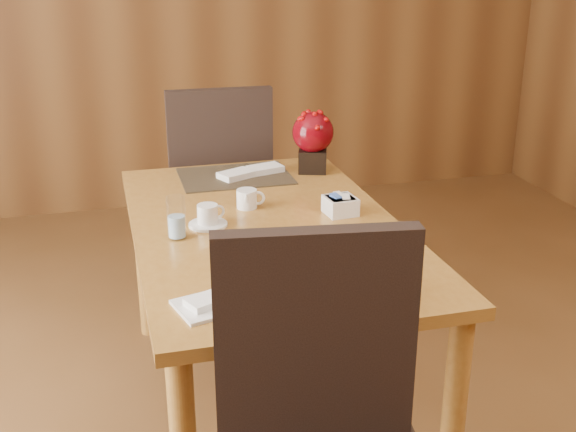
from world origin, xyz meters
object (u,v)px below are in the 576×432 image
object	(u,v)px
coffee_cup	(208,217)
dining_table	(266,250)
creamer_jug	(247,199)
sugar_caddy	(340,206)
soup_setting	(304,282)
water_glass	(176,218)
berry_decor	(313,138)
bread_plate	(206,306)
far_chair	(218,180)

from	to	relation	value
coffee_cup	dining_table	bearing A→B (deg)	-10.54
creamer_jug	sugar_caddy	size ratio (longest dim) A/B	0.91
soup_setting	water_glass	size ratio (longest dim) A/B	2.05
berry_decor	bread_plate	bearing A→B (deg)	-119.80
dining_table	creamer_jug	xyz separation A→B (m)	(-0.03, 0.18, 0.13)
bread_plate	dining_table	bearing A→B (deg)	61.83
coffee_cup	creamer_jug	bearing A→B (deg)	40.05
soup_setting	berry_decor	size ratio (longest dim) A/B	1.14
soup_setting	coffee_cup	xyz separation A→B (m)	(-0.16, 0.62, -0.02)
dining_table	water_glass	xyz separation A→B (m)	(-0.31, -0.05, 0.17)
coffee_cup	sugar_caddy	distance (m)	0.47
berry_decor	soup_setting	bearing A→B (deg)	-108.09
dining_table	bread_plate	distance (m)	0.64
soup_setting	berry_decor	distance (m)	1.19
soup_setting	berry_decor	world-z (taller)	berry_decor
dining_table	water_glass	size ratio (longest dim) A/B	10.52
dining_table	sugar_caddy	size ratio (longest dim) A/B	14.34
bread_plate	far_chair	distance (m)	1.58
water_glass	creamer_jug	world-z (taller)	water_glass
water_glass	far_chair	bearing A→B (deg)	73.32
coffee_cup	creamer_jug	xyz separation A→B (m)	(0.17, 0.14, 0.00)
coffee_cup	far_chair	bearing A→B (deg)	78.39
coffee_cup	berry_decor	size ratio (longest dim) A/B	0.52
far_chair	berry_decor	bearing A→B (deg)	128.50
soup_setting	water_glass	bearing A→B (deg)	113.61
sugar_caddy	bread_plate	size ratio (longest dim) A/B	0.69
creamer_jug	dining_table	bearing A→B (deg)	-65.77
water_glass	bread_plate	bearing A→B (deg)	-88.41
coffee_cup	far_chair	size ratio (longest dim) A/B	0.13
coffee_cup	water_glass	distance (m)	0.15
berry_decor	bread_plate	distance (m)	1.27
creamer_jug	berry_decor	bearing A→B (deg)	59.92
dining_table	coffee_cup	bearing A→B (deg)	169.46
coffee_cup	water_glass	world-z (taller)	water_glass
coffee_cup	berry_decor	xyz separation A→B (m)	(0.53, 0.51, 0.11)
bread_plate	coffee_cup	bearing A→B (deg)	80.35
water_glass	berry_decor	world-z (taller)	berry_decor
coffee_cup	bread_plate	xyz separation A→B (m)	(-0.10, -0.59, -0.03)
sugar_caddy	bread_plate	xyz separation A→B (m)	(-0.57, -0.58, -0.03)
water_glass	creamer_jug	xyz separation A→B (m)	(0.28, 0.22, -0.04)
dining_table	water_glass	distance (m)	0.36
water_glass	berry_decor	distance (m)	0.88
water_glass	dining_table	bearing A→B (deg)	8.44
sugar_caddy	berry_decor	size ratio (longest dim) A/B	0.41
berry_decor	sugar_caddy	bearing A→B (deg)	-95.97
sugar_caddy	berry_decor	xyz separation A→B (m)	(0.05, 0.52, 0.11)
water_glass	sugar_caddy	bearing A→B (deg)	7.10
creamer_jug	sugar_caddy	xyz separation A→B (m)	(0.31, -0.15, -0.00)
water_glass	creamer_jug	distance (m)	0.36
creamer_jug	soup_setting	bearing A→B (deg)	-75.88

